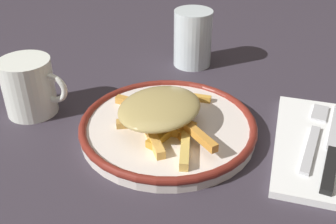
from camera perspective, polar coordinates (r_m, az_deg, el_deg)
The scene contains 8 objects.
ground_plane at distance 0.59m, azimuth 0.00°, elevation -2.99°, with size 2.60×2.60×0.00m, color #352F39.
plate at distance 0.58m, azimuth 0.00°, elevation -2.05°, with size 0.26×0.26×0.02m.
fries_heap at distance 0.56m, azimuth -0.96°, elevation 0.04°, with size 0.18×0.18×0.04m.
napkin at distance 0.60m, azimuth 22.27°, elevation -4.76°, with size 0.15×0.23×0.01m, color white.
fork at distance 0.60m, azimuth 19.90°, elevation -3.13°, with size 0.04×0.18×0.01m.
knife at distance 0.58m, azimuth 22.26°, elevation -5.16°, with size 0.04×0.21×0.01m.
water_glass at distance 0.77m, azimuth 3.51°, elevation 10.34°, with size 0.07×0.07×0.11m, color silver.
coffee_mug at distance 0.65m, azimuth -18.95°, elevation 3.39°, with size 0.11×0.08×0.09m.
Camera 1 is at (0.15, -0.46, 0.34)m, focal length 43.20 mm.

